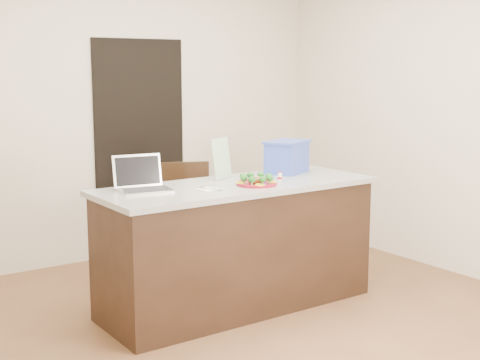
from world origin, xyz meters
TOP-DOWN VIEW (x-y plane):
  - ground at (0.00, 0.00)m, footprint 4.00×4.00m
  - room_shell at (0.00, 0.00)m, footprint 4.00×4.00m
  - doorway at (0.10, 1.98)m, footprint 0.90×0.02m
  - island at (0.00, 0.25)m, footprint 2.06×0.76m
  - plate at (0.07, 0.12)m, footprint 0.29×0.29m
  - meatballs at (0.07, 0.11)m, footprint 0.12×0.12m
  - broccoli at (0.07, 0.12)m, footprint 0.25×0.25m
  - pepper_rings at (0.07, 0.12)m, footprint 0.27×0.27m
  - napkin at (-0.29, 0.17)m, footprint 0.14×0.14m
  - fork at (-0.31, 0.18)m, footprint 0.07×0.16m
  - knife at (-0.26, 0.15)m, footprint 0.05×0.22m
  - yogurt_bottle at (0.32, 0.16)m, footprint 0.03×0.03m
  - laptop at (-0.68, 0.40)m, footprint 0.37×0.32m
  - leaflet at (0.02, 0.48)m, footprint 0.21×0.13m
  - blue_box at (0.60, 0.43)m, footprint 0.43×0.38m
  - chair at (0.17, 1.18)m, footprint 0.55×0.56m

SIDE VIEW (x-z plane):
  - ground at x=0.00m, z-range 0.00..0.00m
  - island at x=0.00m, z-range 0.00..0.92m
  - chair at x=0.17m, z-range 0.06..1.01m
  - napkin at x=-0.29m, z-range 0.92..0.93m
  - fork at x=-0.31m, z-range 0.93..0.93m
  - knife at x=-0.26m, z-range 0.93..0.93m
  - plate at x=0.07m, z-range 0.92..0.94m
  - pepper_rings at x=0.07m, z-range 0.94..0.95m
  - yogurt_bottle at x=0.32m, z-range 0.91..0.98m
  - meatballs at x=0.07m, z-range 0.94..0.98m
  - broccoli at x=0.07m, z-range 0.96..1.00m
  - laptop at x=-0.68m, z-range 0.87..1.10m
  - doorway at x=0.10m, z-range 0.00..2.00m
  - blue_box at x=0.60m, z-range 0.92..1.18m
  - leaflet at x=0.02m, z-range 0.92..1.22m
  - room_shell at x=0.00m, z-range -0.38..3.62m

